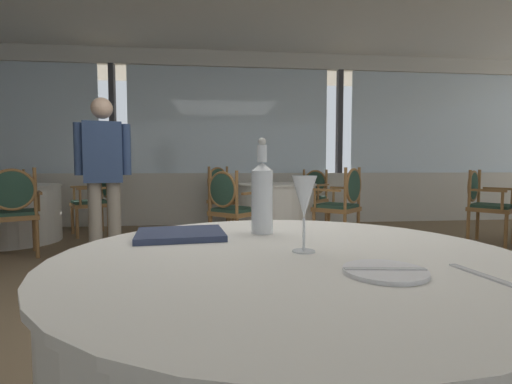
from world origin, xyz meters
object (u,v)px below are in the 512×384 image
Objects in this scene: wine_glass at (304,199)px; dining_chair_3_3 at (311,193)px; dining_chair_3_0 at (224,193)px; dining_chair_3_2 at (343,200)px; dining_chair_0_1 at (97,194)px; menu_book at (180,234)px; water_bottle at (262,195)px; dining_chair_1_0 at (484,200)px; dining_chair_0_2 at (9,195)px; side_plate at (385,271)px; dining_chair_3_1 at (230,204)px; dining_chair_0_0 at (13,206)px; diner_person_0 at (104,170)px.

wine_glass is 0.23× the size of dining_chair_3_3.
dining_chair_3_2 is at bearing -0.00° from dining_chair_3_0.
menu_book is at bearing 82.16° from dining_chair_0_1.
dining_chair_0_1 is (-1.84, 4.19, -0.30)m from water_bottle.
wine_glass is 4.57m from dining_chair_1_0.
water_bottle is at bearing -46.08° from dining_chair_3_0.
wine_glass is 5.92m from dining_chair_0_2.
wine_glass reaches higher than menu_book.
wine_glass is at bearing -81.81° from dining_chair_1_0.
dining_chair_3_0 is 1.05× the size of dining_chair_3_3.
dining_chair_0_2 is (-3.43, 5.14, -0.20)m from side_plate.
dining_chair_3_1 is (-0.21, 3.53, -0.20)m from side_plate.
side_plate is 4.64m from dining_chair_1_0.
dining_chair_3_2 reaches higher than dining_chair_3_3.
dining_chair_0_0 is at bearing 0.00° from dining_chair_0_2.
dining_chair_1_0 and dining_chair_3_1 have the same top height.
water_bottle is 1.59× the size of wine_glass.
water_bottle is 0.31m from menu_book.
dining_chair_0_0 is at bearing -101.65° from dining_chair_3_0.
side_plate is at bearing -78.69° from dining_chair_1_0.
water_bottle is 3.34m from dining_chair_3_2.
diner_person_0 is at bearing 15.72° from dining_chair_0_2.
dining_chair_3_1 is (0.04, -1.37, -0.03)m from dining_chair_3_0.
side_plate is 0.70m from menu_book.
dining_chair_3_1 is at bearing 35.52° from dining_chair_0_2.
water_bottle is at bearing 85.70° from dining_chair_0_1.
wine_glass reaches higher than dining_chair_0_2.
dining_chair_3_3 is (3.16, 0.21, -0.02)m from dining_chair_0_1.
dining_chair_3_0 is (-0.04, 4.37, -0.31)m from water_bottle.
water_bottle is 0.35× the size of dining_chair_0_1.
dining_chair_3_2 is at bearing -129.13° from dining_chair_1_0.
menu_book is at bearing 144.41° from wine_glass.
menu_book is 4.64m from dining_chair_1_0.
dining_chair_0_2 is at bearing 106.93° from dining_chair_3_1.
water_bottle is 0.36× the size of dining_chair_0_0.
dining_chair_0_1 reaches higher than dining_chair_3_0.
dining_chair_3_0 reaches higher than dining_chair_0_2.
wine_glass reaches higher than side_plate.
dining_chair_3_3 is at bearing 75.18° from wine_glass.
wine_glass is 4.88m from dining_chair_3_3.
dining_chair_3_3 is at bearing -94.13° from dining_chair_0_0.
side_plate is at bearing -43.67° from dining_chair_3_0.
dining_chair_0_2 is at bearing 115.79° from menu_book.
menu_book is (-0.36, 0.26, -0.14)m from wine_glass.
water_bottle reaches higher than wine_glass.
dining_chair_3_2 is 0.58× the size of diner_person_0.
menu_book is at bearing 6.78° from diner_person_0.
menu_book is 0.18× the size of diner_person_0.
menu_book is 0.30× the size of dining_chair_3_0.
dining_chair_3_1 is at bearing 119.15° from dining_chair_0_1.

